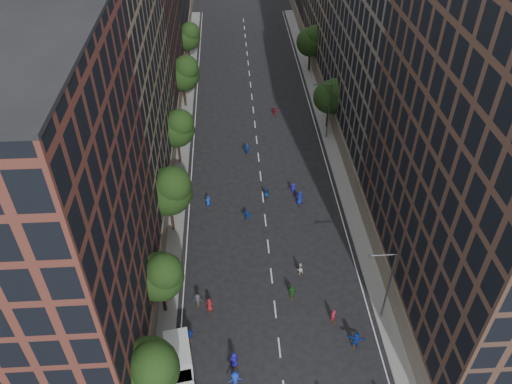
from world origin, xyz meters
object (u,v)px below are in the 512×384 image
Objects in this scene: streetlamp_far at (328,108)px; cargo_van at (179,360)px; skater_0 at (234,360)px; streetlamp_near at (387,283)px.

streetlamp_far is 1.68× the size of cargo_van.
cargo_van is 5.00m from skater_0.
cargo_van is at bearing -117.60° from streetlamp_far.
streetlamp_near is 20.57m from cargo_van.
streetlamp_near reaches higher than cargo_van.
streetlamp_near reaches higher than skater_0.
streetlamp_near is at bearing -90.00° from streetlamp_far.
streetlamp_near and streetlamp_far have the same top height.
streetlamp_far is 42.66m from cargo_van.
cargo_van is at bearing -166.67° from streetlamp_near.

